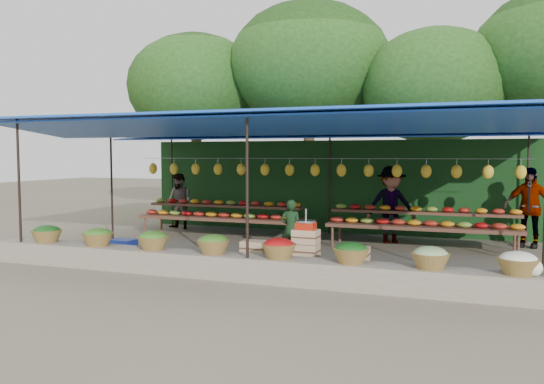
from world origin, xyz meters
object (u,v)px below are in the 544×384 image
(weighing_scale, at_px, (306,225))
(vendor_seated, at_px, (291,229))
(blue_crate_back, at_px, (123,247))
(blue_crate_front, at_px, (43,249))
(crate_counter, at_px, (304,255))

(weighing_scale, relative_size, vendor_seated, 0.31)
(weighing_scale, xyz_separation_m, blue_crate_back, (-4.15, 0.38, -0.70))
(vendor_seated, bearing_deg, blue_crate_front, 10.28)
(crate_counter, xyz_separation_m, blue_crate_front, (-5.59, -0.36, -0.17))
(weighing_scale, height_order, blue_crate_front, weighing_scale)
(weighing_scale, bearing_deg, blue_crate_front, -176.35)
(vendor_seated, bearing_deg, crate_counter, 112.30)
(crate_counter, relative_size, vendor_seated, 1.96)
(weighing_scale, relative_size, blue_crate_front, 0.82)
(weighing_scale, distance_m, vendor_seated, 1.31)
(weighing_scale, height_order, blue_crate_back, weighing_scale)
(vendor_seated, xyz_separation_m, blue_crate_front, (-4.98, -1.48, -0.47))
(crate_counter, height_order, vendor_seated, vendor_seated)
(weighing_scale, bearing_deg, crate_counter, 180.00)
(vendor_seated, height_order, blue_crate_back, vendor_seated)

